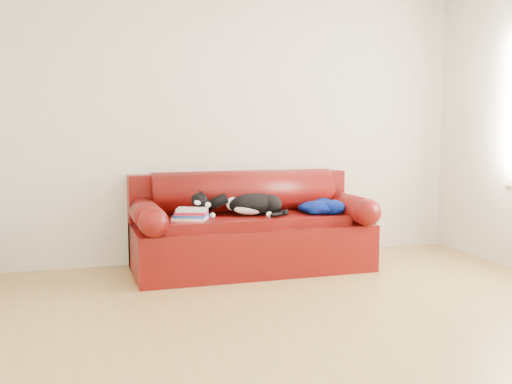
% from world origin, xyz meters
% --- Properties ---
extents(ground, '(4.50, 4.50, 0.00)m').
position_xyz_m(ground, '(0.00, 0.00, 0.00)').
color(ground, olive).
rests_on(ground, ground).
extents(room_shell, '(4.52, 4.02, 2.61)m').
position_xyz_m(room_shell, '(0.12, 0.02, 1.67)').
color(room_shell, beige).
rests_on(room_shell, ground).
extents(sofa_base, '(2.10, 0.90, 0.50)m').
position_xyz_m(sofa_base, '(-0.04, 1.49, 0.24)').
color(sofa_base, '#3E0208').
rests_on(sofa_base, ground).
extents(sofa_back, '(2.10, 1.01, 0.88)m').
position_xyz_m(sofa_back, '(-0.04, 1.74, 0.54)').
color(sofa_back, '#3E0208').
rests_on(sofa_back, ground).
extents(book_stack, '(0.34, 0.31, 0.10)m').
position_xyz_m(book_stack, '(-0.61, 1.37, 0.55)').
color(book_stack, silver).
rests_on(book_stack, sofa_base).
extents(cat, '(0.65, 0.41, 0.25)m').
position_xyz_m(cat, '(-0.03, 1.45, 0.59)').
color(cat, black).
rests_on(cat, sofa_base).
extents(blanket, '(0.46, 0.48, 0.14)m').
position_xyz_m(blanket, '(0.59, 1.40, 0.56)').
color(blanket, '#021248').
rests_on(blanket, sofa_base).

